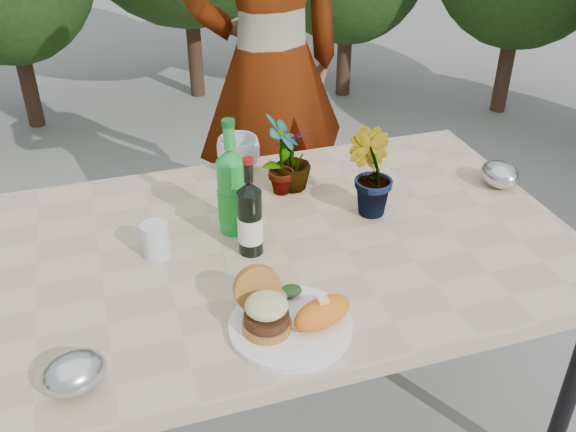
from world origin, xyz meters
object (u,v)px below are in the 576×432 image
object	(u,v)px
patio_table	(279,258)
wine_bottle	(250,219)
dinner_plate	(290,326)
person	(270,69)

from	to	relation	value
patio_table	wine_bottle	xyz separation A→B (m)	(-0.08, -0.02, 0.16)
dinner_plate	wine_bottle	distance (m)	0.33
patio_table	wine_bottle	size ratio (longest dim) A/B	5.78
patio_table	person	bearing A→B (deg)	74.95
patio_table	wine_bottle	distance (m)	0.18
patio_table	person	xyz separation A→B (m)	(0.25, 0.93, 0.20)
patio_table	wine_bottle	world-z (taller)	wine_bottle
wine_bottle	person	world-z (taller)	person
dinner_plate	person	size ratio (longest dim) A/B	0.16
dinner_plate	person	bearing A→B (deg)	75.56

